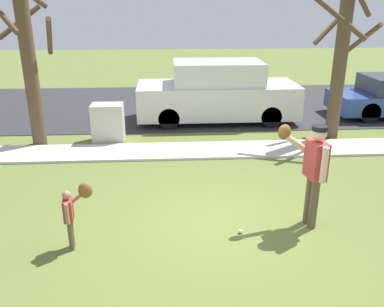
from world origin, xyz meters
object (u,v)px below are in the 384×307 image
Objects in this scene: utility_cabinet at (108,123)px; parked_van_white at (217,93)px; baseball at (241,231)px; street_tree_near at (341,59)px; street_tree_far at (28,57)px; person_adult at (313,165)px; person_child at (74,208)px.

utility_cabinet is 3.74m from parked_van_white.
street_tree_near reaches higher than baseball.
street_tree_far reaches higher than baseball.
parked_van_white is (-0.77, 6.60, -0.21)m from person_adult.
utility_cabinet is 0.21× the size of parked_van_white.
baseball is at bearing -60.57° from utility_cabinet.
parked_van_white is (0.42, 6.82, 0.87)m from baseball.
baseball is (2.63, 0.21, -0.64)m from person_child.
person_adult is at bearing -83.36° from parked_van_white.
baseball is 0.07× the size of utility_cabinet.
person_adult is 6.65m from parked_van_white.
baseball is 5.71m from utility_cabinet.
street_tree_near is at bearing 54.62° from baseball.
baseball is 0.02× the size of street_tree_near.
person_child is 5.62m from street_tree_far.
baseball is 0.02× the size of street_tree_far.
street_tree_far is (-1.99, 5.00, 1.63)m from person_child.
person_child is 0.21× the size of parked_van_white.
street_tree_near is 3.83m from parked_van_white.
person_child is 7.67m from parked_van_white.
utility_cabinet reaches higher than person_child.
street_tree_near is 0.94× the size of street_tree_far.
person_child is (-3.82, -0.42, -0.44)m from person_adult.
utility_cabinet is 0.26× the size of street_tree_near.
person_child is 0.26× the size of street_tree_near.
person_child reaches higher than baseball.
street_tree_far is at bearing 134.00° from baseball.
parked_van_white reaches higher than utility_cabinet.
street_tree_far reaches higher than person_child.
person_adult is 1.71× the size of utility_cabinet.
utility_cabinet is (-3.98, 4.74, -0.59)m from person_adult.
street_tree_far is at bearing -44.88° from person_adult.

